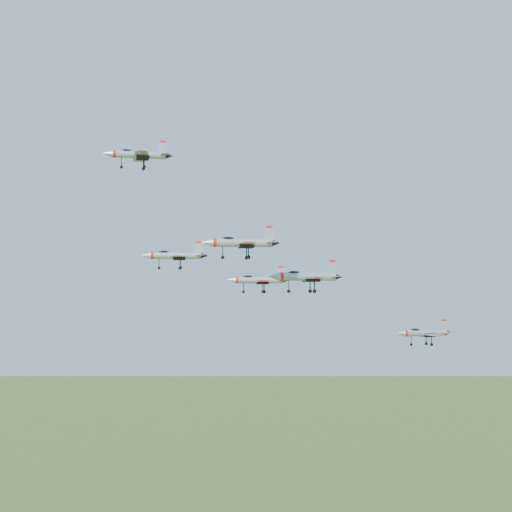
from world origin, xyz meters
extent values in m
cylinder|color=#9BA0A7|center=(-14.73, 13.05, 151.08)|extent=(9.64, 1.43, 1.39)
cone|color=#9BA0A7|center=(-20.51, 13.03, 151.08)|extent=(1.93, 1.40, 1.39)
cone|color=black|center=(-9.16, 13.07, 151.08)|extent=(1.50, 1.19, 1.18)
ellipsoid|color=black|center=(-17.09, 13.04, 151.60)|extent=(2.36, 1.01, 0.88)
cube|color=#9BA0A7|center=(-14.51, 10.05, 150.81)|extent=(2.48, 4.72, 0.15)
cube|color=#9BA0A7|center=(-14.53, 16.05, 150.81)|extent=(2.48, 4.72, 0.15)
cube|color=#9BA0A7|center=(-10.34, 13.06, 152.52)|extent=(1.61, 0.13, 2.25)
cube|color=red|center=(-10.34, 13.06, 153.70)|extent=(1.18, 0.15, 0.37)
cylinder|color=#9BA0A7|center=(-8.79, 3.89, 132.07)|extent=(8.71, 2.03, 1.25)
cone|color=#9BA0A7|center=(-13.95, 4.37, 132.07)|extent=(1.83, 1.40, 1.25)
cone|color=black|center=(-3.83, 3.44, 132.07)|extent=(1.43, 1.18, 1.06)
ellipsoid|color=black|center=(-10.90, 4.09, 132.54)|extent=(2.18, 1.09, 0.79)
cube|color=#9BA0A7|center=(-8.85, 1.20, 131.83)|extent=(2.58, 4.40, 0.13)
cube|color=#9BA0A7|center=(-8.36, 6.55, 131.83)|extent=(2.58, 4.40, 0.13)
cube|color=#9BA0A7|center=(-4.88, 3.53, 133.36)|extent=(1.44, 0.25, 2.01)
cube|color=red|center=(-4.88, 3.53, 134.42)|extent=(1.06, 0.23, 0.34)
cylinder|color=#9BA0A7|center=(-1.79, -20.13, 132.96)|extent=(8.50, 1.81, 1.22)
cone|color=#9BA0A7|center=(-6.84, -19.78, 132.96)|extent=(1.77, 1.33, 1.22)
cone|color=black|center=(3.07, -20.48, 132.96)|extent=(1.38, 1.12, 1.04)
ellipsoid|color=black|center=(-3.85, -19.99, 133.42)|extent=(2.12, 1.02, 0.77)
cube|color=#9BA0A7|center=(-1.79, -22.76, 132.72)|extent=(2.44, 4.26, 0.13)
cube|color=#9BA0A7|center=(-1.42, -17.53, 132.72)|extent=(2.44, 4.26, 0.13)
cube|color=#9BA0A7|center=(2.04, -20.40, 134.22)|extent=(1.41, 0.21, 1.97)
cube|color=red|center=(2.04, -20.40, 135.25)|extent=(1.04, 0.20, 0.33)
cylinder|color=#9BA0A7|center=(7.16, 8.97, 127.91)|extent=(8.90, 2.25, 1.27)
cone|color=#9BA0A7|center=(1.90, 9.56, 127.91)|extent=(1.89, 1.46, 1.27)
cone|color=black|center=(12.22, 8.40, 127.91)|extent=(1.48, 1.23, 1.08)
ellipsoid|color=black|center=(5.02, 9.21, 128.39)|extent=(2.24, 1.15, 0.81)
cube|color=#9BA0A7|center=(7.05, 6.22, 127.66)|extent=(2.72, 4.53, 0.14)
cube|color=#9BA0A7|center=(7.66, 11.67, 127.66)|extent=(2.72, 4.53, 0.14)
cube|color=#9BA0A7|center=(11.15, 8.52, 129.23)|extent=(1.47, 0.28, 2.06)
cube|color=red|center=(11.15, 8.52, 130.31)|extent=(1.09, 0.26, 0.34)
cylinder|color=#9BA0A7|center=(9.70, -13.75, 128.24)|extent=(9.01, 1.55, 1.30)
cone|color=#9BA0A7|center=(4.31, -13.90, 128.24)|extent=(1.83, 1.35, 1.30)
cone|color=black|center=(14.88, -13.61, 128.24)|extent=(1.43, 1.14, 1.10)
ellipsoid|color=black|center=(7.50, -13.81, 128.73)|extent=(2.22, 0.99, 0.82)
cube|color=#9BA0A7|center=(9.97, -16.54, 127.99)|extent=(2.42, 4.45, 0.14)
cube|color=#9BA0A7|center=(9.82, -10.95, 127.99)|extent=(2.42, 4.45, 0.14)
cube|color=#9BA0A7|center=(13.78, -13.64, 129.58)|extent=(1.50, 0.16, 2.09)
cube|color=red|center=(13.78, -13.64, 130.68)|extent=(1.10, 0.17, 0.35)
cylinder|color=#9BA0A7|center=(32.83, -6.19, 118.79)|extent=(7.81, 1.34, 1.12)
cone|color=#9BA0A7|center=(28.17, -6.32, 118.79)|extent=(1.59, 1.17, 1.12)
cone|color=black|center=(37.33, -6.07, 118.79)|extent=(1.24, 0.99, 0.96)
ellipsoid|color=black|center=(30.93, -6.25, 119.21)|extent=(1.92, 0.86, 0.71)
cube|color=#9BA0A7|center=(33.07, -8.61, 118.57)|extent=(2.09, 3.86, 0.12)
cube|color=#9BA0A7|center=(32.94, -3.77, 118.57)|extent=(2.09, 3.86, 0.12)
cube|color=#9BA0A7|center=(36.38, -6.10, 119.95)|extent=(1.30, 0.14, 1.82)
cube|color=red|center=(36.38, -6.10, 120.91)|extent=(0.95, 0.15, 0.30)
camera|label=1|loc=(-21.39, -119.37, 126.83)|focal=50.00mm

